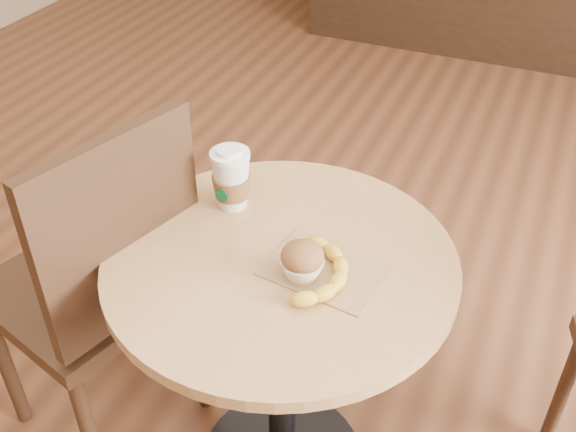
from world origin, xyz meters
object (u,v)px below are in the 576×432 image
object	(u,v)px
muffin	(302,261)
banana	(321,273)
chair_left	(101,283)
cafe_table	(281,321)
coffee_cup	(231,180)

from	to	relation	value
muffin	banana	distance (m)	0.05
chair_left	banana	world-z (taller)	chair_left
banana	muffin	bearing A→B (deg)	-177.13
cafe_table	muffin	world-z (taller)	muffin
muffin	coffee_cup	bearing A→B (deg)	145.61
muffin	banana	world-z (taller)	muffin
chair_left	muffin	world-z (taller)	chair_left
muffin	banana	bearing A→B (deg)	10.28
cafe_table	muffin	xyz separation A→B (m)	(0.07, -0.04, 0.24)
cafe_table	chair_left	size ratio (longest dim) A/B	0.75
cafe_table	banana	world-z (taller)	banana
cafe_table	coffee_cup	xyz separation A→B (m)	(-0.18, 0.13, 0.26)
coffee_cup	muffin	bearing A→B (deg)	-31.20
cafe_table	banana	xyz separation A→B (m)	(0.11, -0.03, 0.21)
coffee_cup	chair_left	bearing A→B (deg)	-142.88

